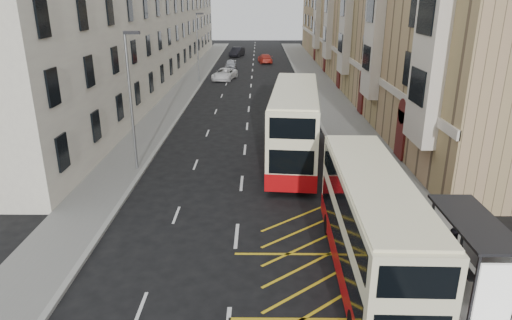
{
  "coord_description": "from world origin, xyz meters",
  "views": [
    {
      "loc": [
        0.98,
        -13.71,
        9.89
      ],
      "look_at": [
        0.83,
        6.98,
        2.47
      ],
      "focal_mm": 32.0,
      "sensor_mm": 36.0,
      "label": 1
    }
  ],
  "objects_px": {
    "car_silver": "(231,65)",
    "car_dark": "(237,52)",
    "pedestrian_near": "(424,270)",
    "double_decker_rear": "(294,125)",
    "car_red": "(265,58)",
    "pedestrian_mid": "(453,249)",
    "bus_shelter": "(481,245)",
    "street_lamp_far": "(198,44)",
    "double_decker_front": "(371,228)",
    "pedestrian_far": "(377,191)",
    "white_van": "(225,74)",
    "street_lamp_near": "(131,94)"
  },
  "relations": [
    {
      "from": "car_silver",
      "to": "car_dark",
      "type": "height_order",
      "value": "car_dark"
    },
    {
      "from": "bus_shelter",
      "to": "car_dark",
      "type": "distance_m",
      "value": 69.32
    },
    {
      "from": "pedestrian_mid",
      "to": "double_decker_rear",
      "type": "bearing_deg",
      "value": 96.65
    },
    {
      "from": "double_decker_front",
      "to": "car_red",
      "type": "relative_size",
      "value": 2.14
    },
    {
      "from": "double_decker_front",
      "to": "pedestrian_far",
      "type": "height_order",
      "value": "double_decker_front"
    },
    {
      "from": "bus_shelter",
      "to": "car_silver",
      "type": "distance_m",
      "value": 54.48
    },
    {
      "from": "pedestrian_near",
      "to": "pedestrian_mid",
      "type": "bearing_deg",
      "value": -140.94
    },
    {
      "from": "double_decker_rear",
      "to": "white_van",
      "type": "relative_size",
      "value": 2.37
    },
    {
      "from": "pedestrian_near",
      "to": "double_decker_rear",
      "type": "bearing_deg",
      "value": -79.25
    },
    {
      "from": "pedestrian_far",
      "to": "car_red",
      "type": "height_order",
      "value": "pedestrian_far"
    },
    {
      "from": "bus_shelter",
      "to": "street_lamp_near",
      "type": "xyz_separation_m",
      "value": [
        -14.69,
        12.39,
        2.5
      ]
    },
    {
      "from": "double_decker_front",
      "to": "white_van",
      "type": "height_order",
      "value": "double_decker_front"
    },
    {
      "from": "double_decker_front",
      "to": "pedestrian_mid",
      "type": "xyz_separation_m",
      "value": [
        3.27,
        0.4,
        -1.09
      ]
    },
    {
      "from": "car_dark",
      "to": "car_red",
      "type": "relative_size",
      "value": 1.0
    },
    {
      "from": "double_decker_rear",
      "to": "pedestrian_mid",
      "type": "distance_m",
      "value": 13.5
    },
    {
      "from": "street_lamp_near",
      "to": "car_dark",
      "type": "distance_m",
      "value": 56.22
    },
    {
      "from": "bus_shelter",
      "to": "double_decker_rear",
      "type": "bearing_deg",
      "value": 110.11
    },
    {
      "from": "street_lamp_far",
      "to": "pedestrian_far",
      "type": "xyz_separation_m",
      "value": [
        13.03,
        -35.51,
        -3.58
      ]
    },
    {
      "from": "double_decker_front",
      "to": "pedestrian_far",
      "type": "relative_size",
      "value": 5.69
    },
    {
      "from": "white_van",
      "to": "car_dark",
      "type": "distance_m",
      "value": 23.97
    },
    {
      "from": "car_red",
      "to": "double_decker_front",
      "type": "bearing_deg",
      "value": 86.36
    },
    {
      "from": "pedestrian_mid",
      "to": "car_silver",
      "type": "xyz_separation_m",
      "value": [
        -11.45,
        51.51,
        -0.3
      ]
    },
    {
      "from": "bus_shelter",
      "to": "double_decker_front",
      "type": "relative_size",
      "value": 0.41
    },
    {
      "from": "double_decker_rear",
      "to": "car_red",
      "type": "xyz_separation_m",
      "value": [
        -1.29,
        46.07,
        -1.7
      ]
    },
    {
      "from": "double_decker_rear",
      "to": "pedestrian_far",
      "type": "distance_m",
      "value": 8.17
    },
    {
      "from": "pedestrian_near",
      "to": "white_van",
      "type": "height_order",
      "value": "pedestrian_near"
    },
    {
      "from": "bus_shelter",
      "to": "pedestrian_near",
      "type": "height_order",
      "value": "bus_shelter"
    },
    {
      "from": "white_van",
      "to": "pedestrian_mid",
      "type": "bearing_deg",
      "value": -62.73
    },
    {
      "from": "street_lamp_near",
      "to": "car_dark",
      "type": "relative_size",
      "value": 1.67
    },
    {
      "from": "pedestrian_near",
      "to": "car_dark",
      "type": "height_order",
      "value": "pedestrian_near"
    },
    {
      "from": "car_red",
      "to": "pedestrian_far",
      "type": "bearing_deg",
      "value": 88.47
    },
    {
      "from": "pedestrian_mid",
      "to": "pedestrian_far",
      "type": "xyz_separation_m",
      "value": [
        -1.6,
        5.17,
        0.07
      ]
    },
    {
      "from": "street_lamp_far",
      "to": "double_decker_rear",
      "type": "relative_size",
      "value": 0.67
    },
    {
      "from": "street_lamp_near",
      "to": "street_lamp_far",
      "type": "height_order",
      "value": "same"
    },
    {
      "from": "street_lamp_far",
      "to": "pedestrian_mid",
      "type": "bearing_deg",
      "value": -70.23
    },
    {
      "from": "street_lamp_near",
      "to": "car_silver",
      "type": "relative_size",
      "value": 1.98
    },
    {
      "from": "double_decker_front",
      "to": "car_red",
      "type": "xyz_separation_m",
      "value": [
        -3.13,
        58.89,
        -1.38
      ]
    },
    {
      "from": "street_lamp_near",
      "to": "street_lamp_far",
      "type": "distance_m",
      "value": 30.0
    },
    {
      "from": "pedestrian_mid",
      "to": "pedestrian_far",
      "type": "distance_m",
      "value": 5.41
    },
    {
      "from": "pedestrian_mid",
      "to": "car_silver",
      "type": "bearing_deg",
      "value": 86.84
    },
    {
      "from": "pedestrian_mid",
      "to": "white_van",
      "type": "distance_m",
      "value": 44.27
    },
    {
      "from": "double_decker_rear",
      "to": "car_dark",
      "type": "xyz_separation_m",
      "value": [
        -6.12,
        54.25,
        -1.61
      ]
    },
    {
      "from": "double_decker_front",
      "to": "car_red",
      "type": "bearing_deg",
      "value": 94.31
    },
    {
      "from": "pedestrian_mid",
      "to": "pedestrian_far",
      "type": "relative_size",
      "value": 0.93
    },
    {
      "from": "pedestrian_mid",
      "to": "bus_shelter",
      "type": "bearing_deg",
      "value": -103.4
    },
    {
      "from": "double_decker_front",
      "to": "white_van",
      "type": "bearing_deg",
      "value": 102.32
    },
    {
      "from": "street_lamp_near",
      "to": "pedestrian_far",
      "type": "height_order",
      "value": "street_lamp_near"
    },
    {
      "from": "car_red",
      "to": "pedestrian_mid",
      "type": "bearing_deg",
      "value": 89.57
    },
    {
      "from": "street_lamp_near",
      "to": "white_van",
      "type": "height_order",
      "value": "street_lamp_near"
    },
    {
      "from": "pedestrian_mid",
      "to": "car_dark",
      "type": "bearing_deg",
      "value": 83.86
    }
  ]
}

